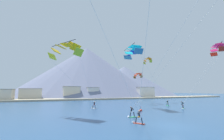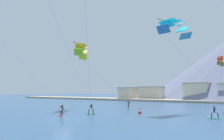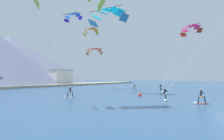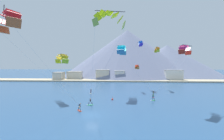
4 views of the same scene
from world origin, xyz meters
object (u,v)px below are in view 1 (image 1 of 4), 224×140
at_px(parafoil_kite_near_trail, 217,48).
at_px(kitesurfer_far_left, 131,114).
at_px(kitesurfer_near_trail, 183,106).
at_px(parafoil_kite_distant_low_drift, 148,60).
at_px(parafoil_kite_mid_center, 65,49).
at_px(race_marker_buoy, 141,110).
at_px(parafoil_kite_distant_high_outer, 131,52).
at_px(kitesurfer_near_lead, 138,119).
at_px(kitesurfer_far_right, 167,104).
at_px(kitesurfer_mid_center, 94,106).
at_px(parafoil_kite_distant_mid_solo, 138,75).
at_px(parafoil_kite_far_right, 133,51).

bearing_deg(parafoil_kite_near_trail, kitesurfer_far_left, -179.01).
distance_m(kitesurfer_near_trail, parafoil_kite_distant_low_drift, 27.92).
height_order(parafoil_kite_mid_center, race_marker_buoy, parafoil_kite_mid_center).
bearing_deg(parafoil_kite_near_trail, parafoil_kite_distant_high_outer, 103.47).
bearing_deg(kitesurfer_near_lead, kitesurfer_near_trail, 27.92).
relative_size(parafoil_kite_near_trail, parafoil_kite_distant_high_outer, 2.39).
height_order(kitesurfer_near_trail, kitesurfer_far_right, kitesurfer_near_trail).
bearing_deg(race_marker_buoy, kitesurfer_mid_center, 133.71).
distance_m(kitesurfer_near_trail, parafoil_kite_distant_high_outer, 29.66).
distance_m(kitesurfer_near_lead, parafoil_kite_near_trail, 28.44).
height_order(parafoil_kite_near_trail, parafoil_kite_distant_mid_solo, parafoil_kite_near_trail).
xyz_separation_m(parafoil_kite_distant_low_drift, race_marker_buoy, (-17.80, -21.81, -16.20)).
bearing_deg(parafoil_kite_distant_low_drift, parafoil_kite_mid_center, -149.14).
bearing_deg(parafoil_kite_distant_low_drift, parafoil_kite_near_trail, -90.19).
height_order(kitesurfer_near_trail, kitesurfer_mid_center, kitesurfer_mid_center).
distance_m(parafoil_kite_distant_mid_solo, race_marker_buoy, 19.24).
relative_size(kitesurfer_far_right, parafoil_kite_far_right, 0.12).
xyz_separation_m(parafoil_kite_far_right, race_marker_buoy, (-2.78, -7.63, -14.94)).
height_order(parafoil_kite_far_right, parafoil_kite_distant_low_drift, parafoil_kite_distant_low_drift).
relative_size(parafoil_kite_mid_center, parafoil_kite_distant_mid_solo, 2.89).
bearing_deg(parafoil_kite_far_right, parafoil_kite_distant_mid_solo, 49.85).
height_order(kitesurfer_near_trail, kitesurfer_far_left, kitesurfer_near_trail).
xyz_separation_m(kitesurfer_near_trail, parafoil_kite_far_right, (-8.55, 7.90, 14.57)).
bearing_deg(race_marker_buoy, kitesurfer_near_trail, -1.34).
bearing_deg(parafoil_kite_near_trail, kitesurfer_far_right, 111.41).
bearing_deg(parafoil_kite_distant_mid_solo, parafoil_kite_near_trail, -65.41).
distance_m(kitesurfer_near_trail, parafoil_kite_mid_center, 29.14).
bearing_deg(race_marker_buoy, parafoil_kite_near_trail, -16.47).
relative_size(kitesurfer_near_trail, parafoil_kite_mid_center, 0.15).
distance_m(kitesurfer_near_lead, kitesurfer_near_trail, 20.67).
xyz_separation_m(kitesurfer_far_left, parafoil_kite_distant_high_outer, (16.46, 28.52, 18.55)).
bearing_deg(kitesurfer_far_left, kitesurfer_far_right, 33.54).
bearing_deg(parafoil_kite_distant_low_drift, kitesurfer_far_left, -130.30).
distance_m(kitesurfer_mid_center, parafoil_kite_mid_center, 15.11).
bearing_deg(race_marker_buoy, parafoil_kite_mid_center, 172.50).
xyz_separation_m(parafoil_kite_mid_center, parafoil_kite_distant_mid_solo, (23.96, 12.56, -2.84)).
distance_m(kitesurfer_far_left, parafoil_kite_distant_mid_solo, 26.17).
distance_m(kitesurfer_far_right, race_marker_buoy, 14.65).
bearing_deg(parafoil_kite_distant_high_outer, parafoil_kite_far_right, -118.26).
relative_size(parafoil_kite_far_right, parafoil_kite_distant_low_drift, 3.14).
relative_size(kitesurfer_near_lead, kitesurfer_near_trail, 1.01).
distance_m(kitesurfer_far_left, parafoil_kite_mid_center, 17.02).
distance_m(kitesurfer_mid_center, parafoil_kite_near_trail, 31.85).
relative_size(parafoil_kite_near_trail, parafoil_kite_mid_center, 1.14).
bearing_deg(parafoil_kite_distant_mid_solo, kitesurfer_near_trail, -79.74).
bearing_deg(kitesurfer_near_trail, parafoil_kite_distant_high_outer, 90.87).
xyz_separation_m(parafoil_kite_far_right, parafoil_kite_distant_mid_solo, (5.86, 6.95, -5.83)).
bearing_deg(kitesurfer_near_lead, parafoil_kite_far_right, 61.06).
xyz_separation_m(parafoil_kite_near_trail, parafoil_kite_mid_center, (-33.03, 7.25, -1.82)).
xyz_separation_m(kitesurfer_near_trail, parafoil_kite_distant_high_outer, (-0.35, 23.14, 18.54)).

